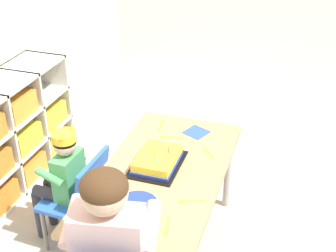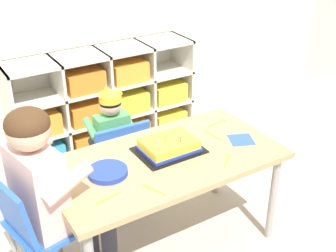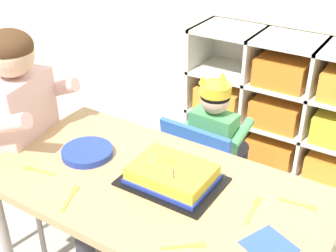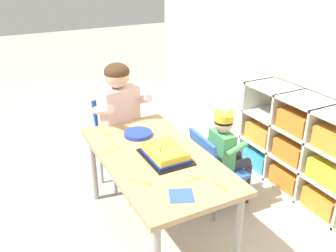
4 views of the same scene
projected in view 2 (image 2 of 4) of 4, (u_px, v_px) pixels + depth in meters
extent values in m
plane|color=#BCB2A3|center=(166.00, 244.00, 2.64)|extent=(16.00, 16.00, 0.00)
cube|color=silver|center=(96.00, 92.00, 3.64)|extent=(1.48, 0.01, 0.79)
cube|color=silver|center=(11.00, 122.00, 3.17)|extent=(0.02, 0.35, 0.79)
cube|color=silver|center=(60.00, 110.00, 3.34)|extent=(0.02, 0.35, 0.79)
cube|color=silver|center=(105.00, 99.00, 3.51)|extent=(0.02, 0.35, 0.79)
cube|color=silver|center=(145.00, 90.00, 3.68)|extent=(0.02, 0.35, 0.79)
cube|color=silver|center=(182.00, 81.00, 3.85)|extent=(0.02, 0.35, 0.79)
cube|color=silver|center=(108.00, 142.00, 3.69)|extent=(1.48, 0.35, 0.02)
cube|color=silver|center=(106.00, 114.00, 3.57)|extent=(1.48, 0.35, 0.02)
cube|color=silver|center=(104.00, 84.00, 3.45)|extent=(1.48, 0.35, 0.02)
cube|color=silver|center=(101.00, 52.00, 3.33)|extent=(1.48, 0.35, 0.02)
cube|color=teal|center=(43.00, 152.00, 3.38)|extent=(0.28, 0.28, 0.15)
cube|color=orange|center=(87.00, 139.00, 3.55)|extent=(0.28, 0.28, 0.15)
cube|color=orange|center=(128.00, 128.00, 3.72)|extent=(0.28, 0.28, 0.15)
cube|color=yellow|center=(165.00, 117.00, 3.89)|extent=(0.28, 0.28, 0.15)
cube|color=orange|center=(38.00, 122.00, 3.26)|extent=(0.28, 0.28, 0.15)
cube|color=orange|center=(84.00, 110.00, 3.43)|extent=(0.28, 0.28, 0.15)
cube|color=yellow|center=(127.00, 100.00, 3.60)|extent=(0.28, 0.28, 0.15)
cube|color=yellow|center=(165.00, 90.00, 3.77)|extent=(0.28, 0.28, 0.15)
cube|color=orange|center=(81.00, 79.00, 3.31)|extent=(0.28, 0.28, 0.15)
cube|color=orange|center=(125.00, 70.00, 3.48)|extent=(0.28, 0.28, 0.15)
cube|color=tan|center=(165.00, 160.00, 2.36)|extent=(1.24, 0.65, 0.03)
cylinder|color=#9E9993|center=(273.00, 198.00, 2.56)|extent=(0.04, 0.04, 0.57)
cylinder|color=#9E9993|center=(53.00, 214.00, 2.44)|extent=(0.04, 0.04, 0.57)
cylinder|color=#9E9993|center=(216.00, 156.00, 2.97)|extent=(0.04, 0.04, 0.57)
cube|color=blue|center=(115.00, 158.00, 2.88)|extent=(0.39, 0.32, 0.03)
cube|color=blue|center=(123.00, 146.00, 2.69)|extent=(0.35, 0.08, 0.29)
cylinder|color=gray|center=(130.00, 164.00, 3.12)|extent=(0.02, 0.02, 0.31)
cylinder|color=gray|center=(87.00, 177.00, 2.98)|extent=(0.02, 0.02, 0.31)
cylinder|color=gray|center=(146.00, 182.00, 2.93)|extent=(0.02, 0.02, 0.31)
cylinder|color=gray|center=(101.00, 196.00, 2.79)|extent=(0.02, 0.02, 0.31)
cube|color=#4C9E5B|center=(113.00, 136.00, 2.81)|extent=(0.21, 0.12, 0.29)
sphere|color=#DBB293|center=(111.00, 105.00, 2.71)|extent=(0.13, 0.13, 0.13)
ellipsoid|color=black|center=(110.00, 102.00, 2.70)|extent=(0.14, 0.14, 0.10)
cylinder|color=yellow|center=(110.00, 98.00, 2.69)|extent=(0.14, 0.14, 0.05)
cone|color=yellow|center=(106.00, 88.00, 2.71)|extent=(0.04, 0.04, 0.04)
cone|color=yellow|center=(120.00, 91.00, 2.67)|extent=(0.04, 0.04, 0.04)
cone|color=yellow|center=(103.00, 94.00, 2.62)|extent=(0.04, 0.04, 0.04)
cylinder|color=#33333D|center=(116.00, 142.00, 2.97)|extent=(0.08, 0.21, 0.07)
cylinder|color=#33333D|center=(99.00, 147.00, 2.92)|extent=(0.08, 0.21, 0.07)
cylinder|color=#33333D|center=(112.00, 160.00, 3.15)|extent=(0.06, 0.06, 0.33)
cylinder|color=#33333D|center=(95.00, 165.00, 3.09)|extent=(0.06, 0.06, 0.33)
cylinder|color=#4C9E5B|center=(127.00, 120.00, 2.87)|extent=(0.05, 0.18, 0.10)
cylinder|color=#4C9E5B|center=(91.00, 129.00, 2.76)|extent=(0.05, 0.18, 0.10)
cube|color=blue|center=(44.00, 227.00, 2.12)|extent=(0.35, 0.39, 0.03)
cube|color=blue|center=(13.00, 212.00, 1.97)|extent=(0.13, 0.32, 0.30)
cylinder|color=gray|center=(55.00, 237.00, 2.38)|extent=(0.02, 0.02, 0.42)
cube|color=beige|center=(38.00, 190.00, 2.02)|extent=(0.22, 0.33, 0.42)
sphere|color=#DBB293|center=(28.00, 130.00, 1.88)|extent=(0.19, 0.19, 0.19)
ellipsoid|color=#472D19|center=(27.00, 124.00, 1.86)|extent=(0.19, 0.19, 0.14)
cylinder|color=#33333D|center=(81.00, 216.00, 2.14)|extent=(0.31, 0.16, 0.10)
cylinder|color=#33333D|center=(61.00, 199.00, 2.25)|extent=(0.31, 0.16, 0.10)
cylinder|color=#33333D|center=(109.00, 240.00, 2.35)|extent=(0.08, 0.08, 0.44)
cylinder|color=#33333D|center=(90.00, 224.00, 2.46)|extent=(0.08, 0.08, 0.44)
cylinder|color=beige|center=(68.00, 183.00, 1.91)|extent=(0.26, 0.11, 0.14)
cylinder|color=beige|center=(29.00, 153.00, 2.12)|extent=(0.26, 0.11, 0.14)
cube|color=black|center=(169.00, 150.00, 2.41)|extent=(0.35, 0.26, 0.01)
cube|color=yellow|center=(169.00, 145.00, 2.39)|extent=(0.28, 0.21, 0.06)
cube|color=#283DB2|center=(169.00, 148.00, 2.40)|extent=(0.29, 0.22, 0.02)
cylinder|color=#EFCC4C|center=(165.00, 137.00, 2.37)|extent=(0.01, 0.01, 0.04)
cylinder|color=#4CB2E5|center=(159.00, 143.00, 2.32)|extent=(0.01, 0.01, 0.04)
cylinder|color=#E54C66|center=(180.00, 139.00, 2.35)|extent=(0.01, 0.01, 0.04)
cylinder|color=#233DA3|center=(108.00, 172.00, 2.21)|extent=(0.20, 0.20, 0.03)
cube|color=#3356B7|center=(241.00, 140.00, 2.52)|extent=(0.17, 0.17, 0.00)
cube|color=yellow|center=(215.00, 124.00, 2.69)|extent=(0.09, 0.02, 0.00)
cube|color=yellow|center=(223.00, 121.00, 2.73)|extent=(0.04, 0.02, 0.00)
cube|color=yellow|center=(226.00, 163.00, 2.30)|extent=(0.08, 0.07, 0.00)
cube|color=yellow|center=(228.00, 157.00, 2.36)|extent=(0.04, 0.04, 0.00)
cube|color=yellow|center=(215.00, 137.00, 2.55)|extent=(0.02, 0.11, 0.00)
cube|color=yellow|center=(206.00, 132.00, 2.60)|extent=(0.02, 0.04, 0.00)
cube|color=yellow|center=(158.00, 191.00, 2.08)|extent=(0.05, 0.10, 0.00)
cube|color=yellow|center=(146.00, 186.00, 2.12)|extent=(0.03, 0.04, 0.00)
cube|color=yellow|center=(112.00, 196.00, 2.05)|extent=(0.10, 0.03, 0.00)
cube|color=yellow|center=(100.00, 202.00, 2.01)|extent=(0.04, 0.03, 0.00)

